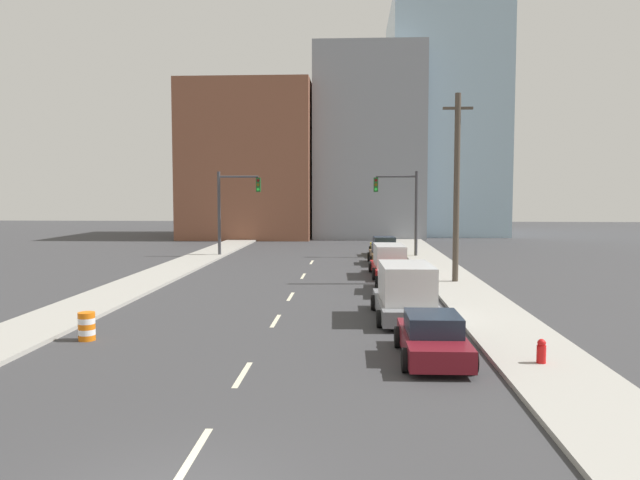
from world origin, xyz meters
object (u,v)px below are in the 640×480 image
at_px(utility_pole_right_mid, 457,187).
at_px(sedan_brown, 384,254).
at_px(traffic_signal_left, 230,203).
at_px(fire_hydrant, 541,354).
at_px(sedan_maroon, 433,338).
at_px(sedan_yellow, 384,247).
at_px(traffic_barrel, 87,326).
at_px(box_truck_red, 389,261).
at_px(sedan_silver, 397,278).
at_px(box_truck_gray, 406,293).
at_px(traffic_signal_right, 405,203).

bearing_deg(utility_pole_right_mid, sedan_brown, 109.99).
relative_size(traffic_signal_left, fire_hydrant, 7.89).
xyz_separation_m(sedan_maroon, sedan_yellow, (0.04, 30.86, 0.05)).
height_order(traffic_barrel, sedan_brown, sedan_brown).
distance_m(utility_pole_right_mid, sedan_maroon, 16.62).
distance_m(traffic_signal_left, box_truck_red, 16.48).
relative_size(utility_pole_right_mid, box_truck_red, 1.82).
relative_size(utility_pole_right_mid, sedan_yellow, 2.19).
relative_size(utility_pole_right_mid, sedan_silver, 2.13).
bearing_deg(traffic_signal_left, sedan_silver, -55.19).
distance_m(sedan_brown, sedan_yellow, 5.78).
xyz_separation_m(box_truck_gray, sedan_silver, (0.13, 6.81, -0.35)).
height_order(fire_hydrant, box_truck_red, box_truck_red).
xyz_separation_m(fire_hydrant, box_truck_gray, (-3.25, 6.70, 0.61)).
relative_size(traffic_signal_left, box_truck_red, 1.17).
bearing_deg(traffic_signal_right, sedan_silver, -95.82).
bearing_deg(box_truck_gray, traffic_barrel, -161.33).
height_order(fire_hydrant, sedan_maroon, sedan_maroon).
height_order(sedan_silver, sedan_brown, sedan_silver).
height_order(traffic_signal_right, sedan_silver, traffic_signal_right).
relative_size(traffic_barrel, box_truck_red, 0.17).
relative_size(box_truck_gray, box_truck_red, 0.99).
height_order(utility_pole_right_mid, sedan_yellow, utility_pole_right_mid).
xyz_separation_m(box_truck_gray, sedan_yellow, (0.35, 24.95, -0.35)).
xyz_separation_m(sedan_maroon, box_truck_gray, (-0.31, 5.91, 0.39)).
bearing_deg(traffic_signal_right, sedan_yellow, 141.36).
distance_m(traffic_signal_right, traffic_barrel, 30.91).
bearing_deg(traffic_barrel, sedan_yellow, 68.72).
height_order(traffic_signal_right, utility_pole_right_mid, utility_pole_right_mid).
bearing_deg(fire_hydrant, sedan_maroon, 164.95).
xyz_separation_m(utility_pole_right_mid, box_truck_gray, (-3.48, -9.74, -4.23)).
height_order(utility_pole_right_mid, sedan_maroon, utility_pole_right_mid).
xyz_separation_m(utility_pole_right_mid, sedan_yellow, (-3.13, 15.21, -4.57)).
bearing_deg(box_truck_gray, sedan_brown, 87.93).
distance_m(traffic_signal_left, sedan_brown, 13.05).
bearing_deg(traffic_signal_left, fire_hydrant, -63.91).
distance_m(utility_pole_right_mid, fire_hydrant, 17.13).
bearing_deg(sedan_brown, sedan_maroon, -90.80).
relative_size(traffic_signal_left, sedan_silver, 1.37).
xyz_separation_m(sedan_silver, sedan_yellow, (0.23, 18.15, 0.00)).
height_order(fire_hydrant, sedan_yellow, sedan_yellow).
bearing_deg(utility_pole_right_mid, sedan_maroon, -101.45).
distance_m(traffic_signal_left, traffic_signal_right, 13.51).
xyz_separation_m(traffic_barrel, sedan_maroon, (11.29, -1.78, 0.16)).
distance_m(traffic_signal_left, box_truck_gray, 26.65).
relative_size(sedan_maroon, sedan_silver, 0.93).
bearing_deg(sedan_yellow, sedan_maroon, -93.27).
height_order(traffic_signal_left, sedan_brown, traffic_signal_left).
distance_m(traffic_barrel, sedan_silver, 15.58).
distance_m(box_truck_gray, box_truck_red, 12.64).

